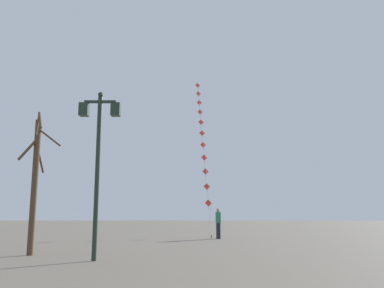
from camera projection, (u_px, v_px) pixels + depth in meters
ground_plane at (197, 240)px, 21.82m from camera, size 160.00×160.00×0.00m
twin_lantern_lamp_post at (100, 142)px, 12.34m from camera, size 1.26×0.28×5.10m
kite_train at (203, 139)px, 30.93m from camera, size 0.95×11.87×13.41m
kite_flyer at (219, 222)px, 22.85m from camera, size 0.27×0.62×1.71m
bare_tree at (36, 179)px, 13.78m from camera, size 1.31×1.60×4.89m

